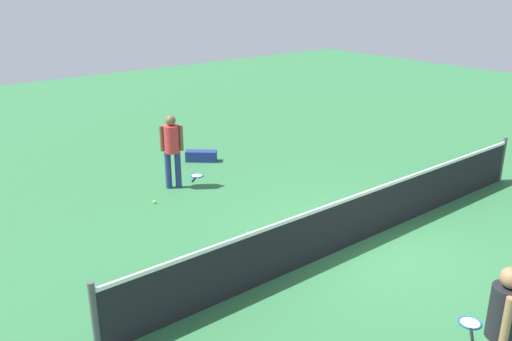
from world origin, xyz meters
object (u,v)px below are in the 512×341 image
at_px(tennis_ball_near_player, 425,194).
at_px(tennis_racket_near_player, 196,176).
at_px(equipment_bag, 200,156).
at_px(tennis_ball_by_net, 248,234).
at_px(tennis_ball_midcourt, 155,202).
at_px(player_near_side, 172,146).
at_px(tennis_racket_far_player, 470,324).
at_px(player_far_side, 502,324).

bearing_deg(tennis_ball_near_player, tennis_racket_near_player, -52.20).
bearing_deg(equipment_bag, tennis_ball_by_net, 68.23).
xyz_separation_m(tennis_ball_midcourt, equipment_bag, (-2.30, -1.75, 0.11)).
distance_m(tennis_ball_near_player, tennis_ball_midcourt, 5.93).
bearing_deg(tennis_ball_near_player, player_near_side, -43.91).
relative_size(tennis_racket_far_player, tennis_ball_midcourt, 8.75).
xyz_separation_m(player_near_side, tennis_racket_near_player, (-0.80, -0.30, -1.00)).
height_order(tennis_racket_far_player, equipment_bag, equipment_bag).
height_order(tennis_ball_midcourt, equipment_bag, equipment_bag).
bearing_deg(tennis_ball_by_net, tennis_ball_midcourt, -75.61).
height_order(player_near_side, tennis_racket_far_player, player_near_side).
height_order(tennis_racket_far_player, tennis_ball_near_player, tennis_ball_near_player).
height_order(player_near_side, tennis_racket_near_player, player_near_side).
bearing_deg(tennis_racket_far_player, equipment_bag, -96.63).
bearing_deg(equipment_bag, player_far_side, 77.29).
xyz_separation_m(tennis_racket_far_player, equipment_bag, (-0.96, -8.30, 0.13)).
distance_m(tennis_racket_far_player, tennis_ball_by_net, 4.17).
xyz_separation_m(player_near_side, tennis_ball_midcourt, (0.80, 0.53, -0.98)).
bearing_deg(tennis_racket_near_player, tennis_ball_by_net, 73.52).
height_order(player_near_side, tennis_ball_by_net, player_near_side).
relative_size(tennis_racket_far_player, equipment_bag, 0.74).
xyz_separation_m(player_near_side, player_far_side, (0.57, 7.98, 0.00)).
bearing_deg(equipment_bag, tennis_ball_near_player, 116.55).
xyz_separation_m(tennis_racket_near_player, equipment_bag, (-0.71, -0.92, 0.13)).
bearing_deg(player_near_side, tennis_ball_near_player, 136.09).
bearing_deg(player_far_side, player_near_side, -94.07).
relative_size(player_near_side, equipment_bag, 2.17).
relative_size(player_near_side, player_far_side, 1.00).
height_order(player_far_side, tennis_ball_by_net, player_far_side).
relative_size(player_near_side, tennis_racket_near_player, 3.11).
xyz_separation_m(player_near_side, equipment_bag, (-1.51, -1.21, -0.87)).
bearing_deg(tennis_racket_far_player, tennis_ball_near_player, -138.08).
height_order(tennis_racket_far_player, tennis_ball_by_net, tennis_ball_by_net).
xyz_separation_m(tennis_ball_by_net, equipment_bag, (-1.67, -4.19, 0.11)).
xyz_separation_m(player_far_side, tennis_ball_midcourt, (0.23, -7.45, -0.98)).
bearing_deg(player_near_side, player_far_side, 85.93).
bearing_deg(tennis_racket_far_player, player_far_side, 38.89).
height_order(tennis_ball_by_net, tennis_ball_midcourt, same).
distance_m(tennis_racket_far_player, tennis_ball_near_player, 4.74).
height_order(tennis_ball_by_net, equipment_bag, equipment_bag).
distance_m(player_far_side, tennis_ball_midcourt, 7.52).
xyz_separation_m(player_far_side, tennis_racket_near_player, (-1.37, -8.28, -1.00)).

